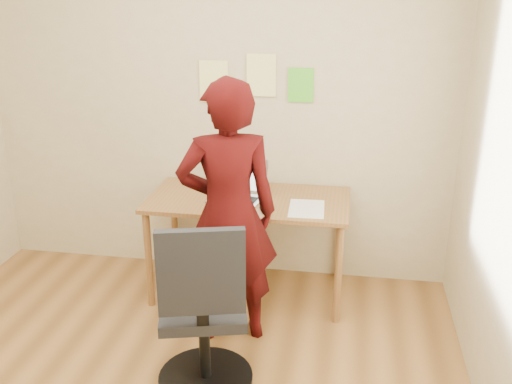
% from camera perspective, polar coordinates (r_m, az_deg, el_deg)
% --- Properties ---
extents(room, '(3.58, 3.58, 2.78)m').
position_cam_1_polar(room, '(2.61, -13.01, 1.66)').
color(room, brown).
rests_on(room, ground).
extents(desk, '(1.40, 0.70, 0.74)m').
position_cam_1_polar(desk, '(4.02, -0.74, -1.77)').
color(desk, brown).
rests_on(desk, ground).
extents(laptop, '(0.40, 0.37, 0.26)m').
position_cam_1_polar(laptop, '(3.97, -1.78, 0.14)').
color(laptop, '#B4B4BB').
rests_on(laptop, desk).
extents(paper_sheet, '(0.25, 0.34, 0.00)m').
position_cam_1_polar(paper_sheet, '(3.81, 5.08, -1.66)').
color(paper_sheet, white).
rests_on(paper_sheet, desk).
extents(phone, '(0.10, 0.14, 0.01)m').
position_cam_1_polar(phone, '(3.77, 0.95, -1.80)').
color(phone, black).
rests_on(phone, desk).
extents(wall_note_left, '(0.21, 0.00, 0.30)m').
position_cam_1_polar(wall_note_left, '(4.19, -4.24, 10.97)').
color(wall_note_left, '#FFFA98').
rests_on(wall_note_left, room).
extents(wall_note_mid, '(0.21, 0.00, 0.30)m').
position_cam_1_polar(wall_note_mid, '(4.12, 0.53, 11.60)').
color(wall_note_mid, '#FFFA98').
rests_on(wall_note_mid, room).
extents(wall_note_right, '(0.18, 0.00, 0.24)m').
position_cam_1_polar(wall_note_right, '(4.09, 4.50, 10.60)').
color(wall_note_right, '#59D12F').
rests_on(wall_note_right, room).
extents(office_chair, '(0.56, 0.57, 1.05)m').
position_cam_1_polar(office_chair, '(3.17, -5.28, -12.60)').
color(office_chair, black).
rests_on(office_chair, ground).
extents(person, '(0.70, 0.56, 1.67)m').
position_cam_1_polar(person, '(3.46, -2.82, -2.24)').
color(person, '#330707').
rests_on(person, ground).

